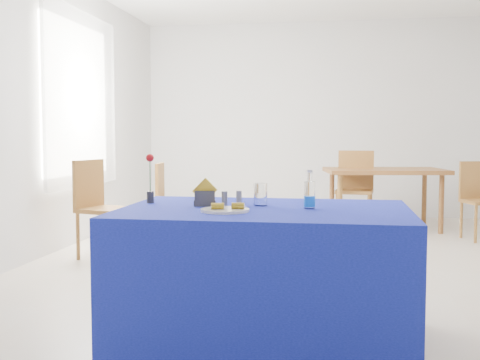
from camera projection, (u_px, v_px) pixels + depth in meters
name	position (u px, v px, depth m)	size (l,w,h in m)	color
floor	(303.00, 267.00, 5.34)	(7.00, 7.00, 0.00)	beige
room_shell	(305.00, 68.00, 5.21)	(7.00, 7.00, 7.00)	silver
window_pane	(77.00, 99.00, 6.41)	(0.04, 1.50, 1.60)	white
curtain	(83.00, 99.00, 6.40)	(0.04, 1.75, 1.85)	white
plate	(225.00, 210.00, 3.20)	(0.26, 0.26, 0.01)	silver
drinking_glass	(261.00, 194.00, 3.47)	(0.08, 0.08, 0.13)	white
salt_shaker	(239.00, 198.00, 3.49)	(0.03, 0.03, 0.09)	gray
pepper_shaker	(224.00, 199.00, 3.46)	(0.03, 0.03, 0.09)	slate
blue_table	(265.00, 275.00, 3.38)	(1.60, 1.10, 0.76)	navy
water_bottle	(310.00, 196.00, 3.33)	(0.06, 0.06, 0.21)	white
napkin_holder	(205.00, 198.00, 3.45)	(0.15, 0.08, 0.16)	#36353A
rose_vase	(150.00, 180.00, 3.60)	(0.05, 0.05, 0.30)	#27272C
oak_table	(384.00, 175.00, 7.45)	(1.54, 1.11, 0.76)	brown
chair_bg_left	(355.00, 184.00, 7.44)	(0.48, 0.48, 0.98)	olive
chair_bg_right	(480.00, 194.00, 6.74)	(0.48, 0.48, 0.87)	olive
chair_win_a	(98.00, 201.00, 5.73)	(0.52, 0.52, 0.93)	olive
chair_win_b	(168.00, 195.00, 6.73)	(0.42, 0.42, 0.86)	olive
banana_pieces	(228.00, 206.00, 3.19)	(0.18, 0.07, 0.03)	yellow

